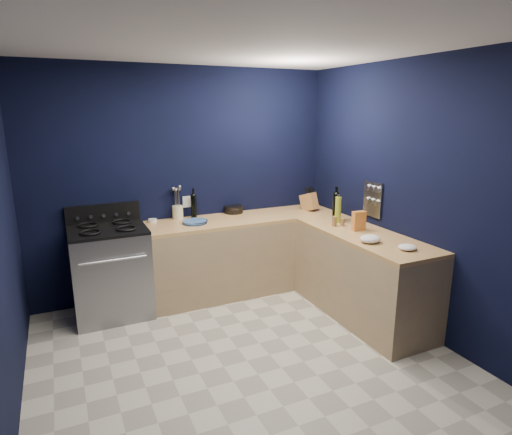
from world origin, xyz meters
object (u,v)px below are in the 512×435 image
knife_block (309,202)px  crouton_bag (359,221)px  plate_stack (195,222)px  gas_range (111,273)px  utensil_crock (178,212)px

knife_block → crouton_bag: (-0.02, -1.01, -0.00)m
plate_stack → knife_block: (1.49, 0.02, 0.09)m
knife_block → plate_stack: bearing=163.8°
gas_range → crouton_bag: crouton_bag is taller
crouton_bag → gas_range: bearing=161.5°
gas_range → plate_stack: plate_stack is taller
plate_stack → crouton_bag: size_ratio=1.31×
gas_range → utensil_crock: bearing=18.5°
plate_stack → knife_block: knife_block is taller
utensil_crock → crouton_bag: 2.03m
gas_range → utensil_crock: (0.81, 0.27, 0.52)m
crouton_bag → utensil_crock: bearing=145.3°
utensil_crock → crouton_bag: bearing=-39.1°
knife_block → gas_range: bearing=163.3°
gas_range → knife_block: bearing=0.1°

